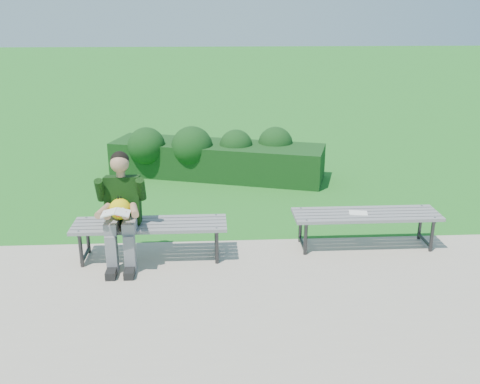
% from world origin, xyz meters
% --- Properties ---
extents(ground, '(80.00, 80.00, 0.00)m').
position_xyz_m(ground, '(0.00, 0.00, 0.00)').
color(ground, '#28681C').
rests_on(ground, ground).
extents(walkway, '(30.00, 3.50, 0.02)m').
position_xyz_m(walkway, '(0.00, -1.75, 0.01)').
color(walkway, '#BEB2A2').
rests_on(walkway, ground).
extents(hedge, '(3.88, 2.00, 0.93)m').
position_xyz_m(hedge, '(0.28, 2.91, 0.39)').
color(hedge, '#124116').
rests_on(hedge, ground).
extents(bench_left, '(1.80, 0.50, 0.46)m').
position_xyz_m(bench_left, '(-0.50, -0.45, 0.42)').
color(bench_left, slate).
rests_on(bench_left, walkway).
extents(bench_right, '(1.80, 0.50, 0.46)m').
position_xyz_m(bench_right, '(2.13, -0.28, 0.42)').
color(bench_right, slate).
rests_on(bench_right, walkway).
extents(seated_boy, '(0.56, 0.76, 1.31)m').
position_xyz_m(seated_boy, '(-0.80, -0.55, 0.71)').
color(seated_boy, gray).
rests_on(seated_boy, walkway).
extents(paper_sheet, '(0.25, 0.20, 0.01)m').
position_xyz_m(paper_sheet, '(2.03, -0.28, 0.47)').
color(paper_sheet, white).
rests_on(paper_sheet, bench_right).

